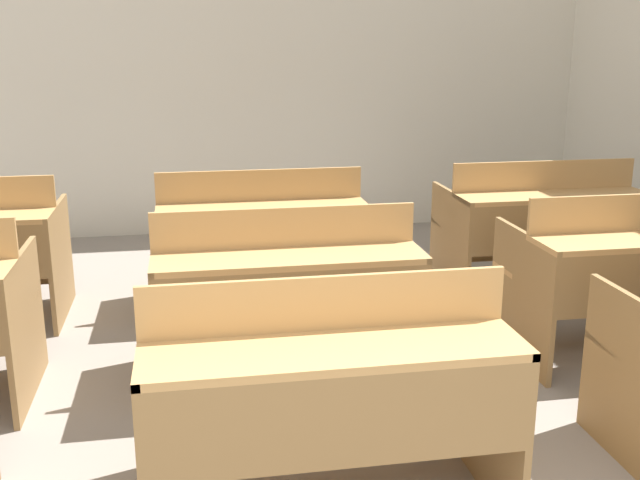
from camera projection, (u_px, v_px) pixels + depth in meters
wall_back at (214, 65)px, 6.54m from camera, size 6.84×0.06×2.98m
bench_front_center at (326, 389)px, 2.70m from camera, size 1.31×0.75×0.92m
bench_second_center at (286, 290)px, 3.76m from camera, size 1.31×0.75×0.92m
bench_second_right at (636, 270)px, 4.09m from camera, size 1.31×0.75×0.92m
bench_third_center at (261, 235)px, 4.83m from camera, size 1.31×0.75×0.92m
bench_third_right at (541, 222)px, 5.17m from camera, size 1.31×0.75×0.92m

